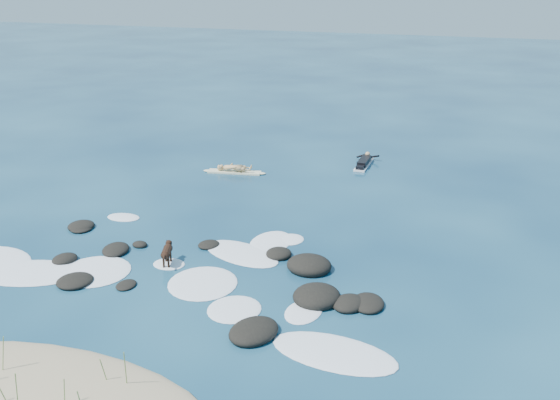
% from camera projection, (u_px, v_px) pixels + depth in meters
% --- Properties ---
extents(ground, '(160.00, 160.00, 0.00)m').
position_uv_depth(ground, '(196.00, 257.00, 21.42)').
color(ground, '#0A2642').
rests_on(ground, ground).
extents(dune_grass, '(4.19, 2.01, 1.22)m').
position_uv_depth(dune_grass, '(31.00, 384.00, 13.85)').
color(dune_grass, olive).
rests_on(dune_grass, ground).
extents(reef_rocks, '(12.76, 6.40, 0.61)m').
position_uv_depth(reef_rocks, '(241.00, 278.00, 19.74)').
color(reef_rocks, black).
rests_on(reef_rocks, ground).
extents(breaking_foam, '(15.49, 8.08, 0.12)m').
position_uv_depth(breaking_foam, '(166.00, 276.00, 20.08)').
color(breaking_foam, white).
rests_on(breaking_foam, ground).
extents(standing_surfer_rig, '(3.11, 0.97, 1.77)m').
position_uv_depth(standing_surfer_rig, '(234.00, 159.00, 30.02)').
color(standing_surfer_rig, beige).
rests_on(standing_surfer_rig, ground).
extents(paddling_surfer_rig, '(1.22, 2.71, 0.47)m').
position_uv_depth(paddling_surfer_rig, '(364.00, 162.00, 31.40)').
color(paddling_surfer_rig, white).
rests_on(paddling_surfer_rig, ground).
extents(dog, '(0.55, 1.17, 0.77)m').
position_uv_depth(dog, '(167.00, 251.00, 20.68)').
color(dog, black).
rests_on(dog, ground).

